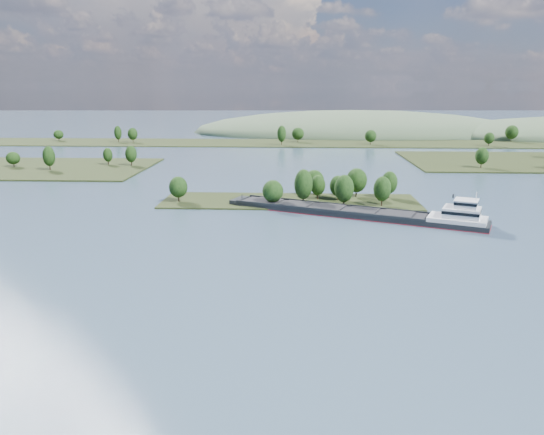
{
  "coord_description": "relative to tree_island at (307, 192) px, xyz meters",
  "views": [
    {
      "loc": [
        2.76,
        -23.85,
        44.18
      ],
      "look_at": [
        -4.66,
        130.0,
        6.0
      ],
      "focal_mm": 35.0,
      "sensor_mm": 36.0,
      "label": 1
    }
  ],
  "objects": [
    {
      "name": "hill_west",
      "position": [
        53.31,
        320.42,
        -4.01
      ],
      "size": [
        320.0,
        160.0,
        44.0
      ],
      "primitive_type": "ellipsoid",
      "color": "#3E5238",
      "rests_on": "ground"
    },
    {
      "name": "ground",
      "position": [
        -6.69,
        -59.58,
        -4.01
      ],
      "size": [
        1800.0,
        1800.0,
        0.0
      ],
      "primitive_type": "plane",
      "color": "#354A5C",
      "rests_on": "ground"
    },
    {
      "name": "tree_island",
      "position": [
        0.0,
        0.0,
        0.0
      ],
      "size": [
        100.0,
        30.99,
        14.85
      ],
      "color": "black",
      "rests_on": "ground"
    },
    {
      "name": "cargo_barge",
      "position": [
        21.1,
        -23.26,
        -2.44
      ],
      "size": [
        89.41,
        45.45,
        12.49
      ],
      "color": "black",
      "rests_on": "ground"
    },
    {
      "name": "back_shoreline",
      "position": [
        3.27,
        220.2,
        -3.25
      ],
      "size": [
        900.0,
        60.0,
        16.1
      ],
      "color": "black",
      "rests_on": "ground"
    }
  ]
}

